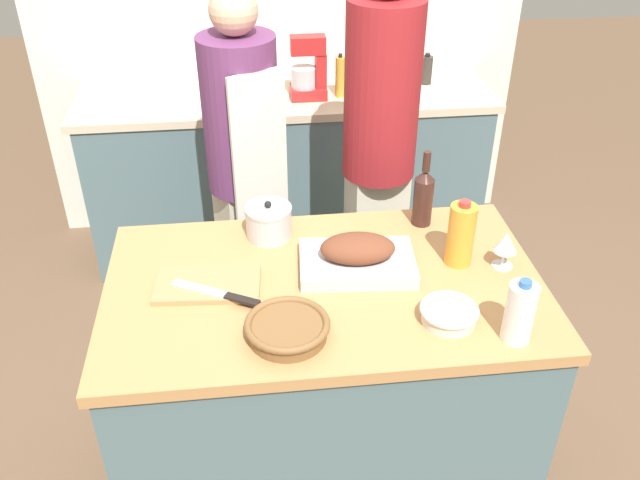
{
  "coord_description": "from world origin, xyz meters",
  "views": [
    {
      "loc": [
        -0.21,
        -1.68,
        2.2
      ],
      "look_at": [
        0.0,
        0.12,
        1.0
      ],
      "focal_mm": 38.0,
      "sensor_mm": 36.0,
      "label": 1
    }
  ],
  "objects": [
    {
      "name": "roasting_pan",
      "position": [
        0.11,
        0.06,
        0.97
      ],
      "size": [
        0.38,
        0.27,
        0.12
      ],
      "color": "#BCBCC1",
      "rests_on": "kitchen_island"
    },
    {
      "name": "cutting_board",
      "position": [
        -0.36,
        0.02,
        0.93
      ],
      "size": [
        0.34,
        0.2,
        0.02
      ],
      "color": "#AD7F51",
      "rests_on": "kitchen_island"
    },
    {
      "name": "wicker_basket",
      "position": [
        -0.13,
        -0.24,
        0.95
      ],
      "size": [
        0.24,
        0.24,
        0.06
      ],
      "color": "brown",
      "rests_on": "kitchen_island"
    },
    {
      "name": "condiment_bottle_extra",
      "position": [
        0.37,
        1.62,
        1.01
      ],
      "size": [
        0.05,
        0.05,
        0.21
      ],
      "color": "#234C28",
      "rests_on": "back_counter"
    },
    {
      "name": "juice_jug",
      "position": [
        0.44,
        0.06,
        1.03
      ],
      "size": [
        0.09,
        0.09,
        0.23
      ],
      "color": "orange",
      "rests_on": "kitchen_island"
    },
    {
      "name": "wine_bottle_green",
      "position": [
        0.38,
        0.31,
        1.03
      ],
      "size": [
        0.07,
        0.07,
        0.28
      ],
      "color": "#381E19",
      "rests_on": "kitchen_island"
    },
    {
      "name": "condiment_bottle_tall",
      "position": [
        0.75,
        1.7,
        0.99
      ],
      "size": [
        0.06,
        0.06,
        0.16
      ],
      "color": "#332D28",
      "rests_on": "back_counter"
    },
    {
      "name": "condiment_bottle_short",
      "position": [
        0.27,
        1.57,
        1.02
      ],
      "size": [
        0.05,
        0.05,
        0.22
      ],
      "color": "#B28E2D",
      "rests_on": "back_counter"
    },
    {
      "name": "stock_pot",
      "position": [
        -0.16,
        0.29,
        0.98
      ],
      "size": [
        0.16,
        0.16,
        0.14
      ],
      "color": "#B7B7BC",
      "rests_on": "kitchen_island"
    },
    {
      "name": "stand_mixer",
      "position": [
        0.11,
        1.57,
        1.04
      ],
      "size": [
        0.18,
        0.14,
        0.31
      ],
      "color": "#B22323",
      "rests_on": "back_counter"
    },
    {
      "name": "person_cook_aproned",
      "position": [
        -0.23,
        0.92,
        0.9
      ],
      "size": [
        0.33,
        0.35,
        1.62
      ],
      "rotation": [
        0.0,
        0.0,
        0.46
      ],
      "color": "beige",
      "rests_on": "ground_plane"
    },
    {
      "name": "milk_jug",
      "position": [
        0.5,
        -0.32,
        1.01
      ],
      "size": [
        0.08,
        0.08,
        0.2
      ],
      "color": "white",
      "rests_on": "kitchen_island"
    },
    {
      "name": "knife_chef",
      "position": [
        -0.33,
        -0.04,
        0.94
      ],
      "size": [
        0.27,
        0.16,
        0.01
      ],
      "color": "#B7B7BC",
      "rests_on": "cutting_board"
    },
    {
      "name": "back_wall",
      "position": [
        0.0,
        1.99,
        1.27
      ],
      "size": [
        2.64,
        0.1,
        2.55
      ],
      "color": "silver",
      "rests_on": "ground_plane"
    },
    {
      "name": "mixing_bowl",
      "position": [
        0.33,
        -0.22,
        0.95
      ],
      "size": [
        0.17,
        0.17,
        0.05
      ],
      "color": "beige",
      "rests_on": "kitchen_island"
    },
    {
      "name": "kitchen_island",
      "position": [
        0.0,
        0.0,
        0.46
      ],
      "size": [
        1.37,
        0.82,
        0.92
      ],
      "color": "#4C666B",
      "rests_on": "ground_plane"
    },
    {
      "name": "wine_glass_left",
      "position": [
        0.58,
        0.02,
        1.01
      ],
      "size": [
        0.08,
        0.08,
        0.13
      ],
      "color": "silver",
      "rests_on": "kitchen_island"
    },
    {
      "name": "ground_plane",
      "position": [
        0.0,
        0.0,
        0.0
      ],
      "size": [
        12.0,
        12.0,
        0.0
      ],
      "primitive_type": "plane",
      "color": "brown"
    },
    {
      "name": "back_counter",
      "position": [
        0.0,
        1.64,
        0.46
      ],
      "size": [
        2.14,
        0.6,
        0.91
      ],
      "color": "#4C666B",
      "rests_on": "ground_plane"
    },
    {
      "name": "person_cook_guest",
      "position": [
        0.33,
        0.83,
        1.0
      ],
      "size": [
        0.3,
        0.3,
        1.78
      ],
      "rotation": [
        0.0,
        0.0,
        0.18
      ],
      "color": "beige",
      "rests_on": "ground_plane"
    }
  ]
}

